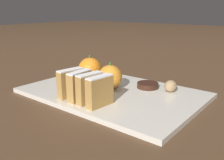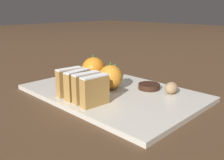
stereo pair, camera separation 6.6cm
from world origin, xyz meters
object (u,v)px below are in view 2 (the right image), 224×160
(walnut, at_px, (171,88))
(orange_far, at_px, (94,69))
(orange_near, at_px, (111,77))
(chocolate_cookie, at_px, (149,86))

(walnut, bearing_deg, orange_far, 103.24)
(orange_near, relative_size, orange_far, 0.94)
(orange_near, height_order, chocolate_cookie, orange_near)
(orange_near, height_order, orange_far, orange_far)
(orange_near, xyz_separation_m, walnut, (0.08, -0.14, -0.02))
(walnut, bearing_deg, chocolate_cookie, 96.91)
(orange_far, distance_m, walnut, 0.25)
(orange_far, bearing_deg, chocolate_cookie, -74.48)
(walnut, height_order, chocolate_cookie, walnut)
(orange_far, relative_size, walnut, 2.10)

